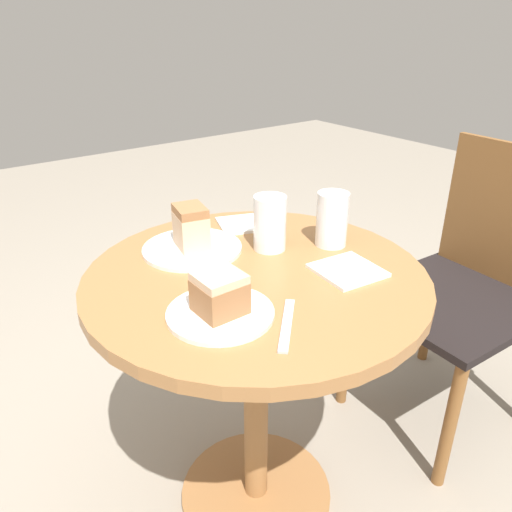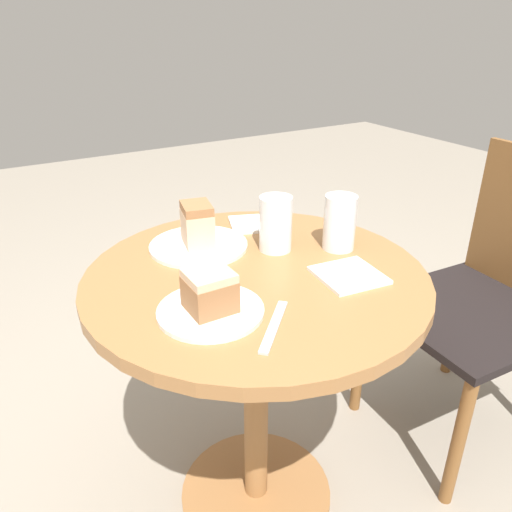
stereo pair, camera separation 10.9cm
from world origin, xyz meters
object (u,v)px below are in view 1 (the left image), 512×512
object	(u,v)px
chair	(467,285)
glass_water	(270,226)
cake_slice_near	(220,293)
glass_lemonade	(332,222)
plate_far	(192,249)
plate_near	(220,313)
cake_slice_far	(191,227)

from	to	relation	value
chair	glass_water	world-z (taller)	chair
cake_slice_near	glass_lemonade	world-z (taller)	glass_lemonade
plate_far	glass_lemonade	distance (m)	0.35
cake_slice_near	glass_water	xyz separation A→B (m)	(-0.18, 0.26, 0.01)
cake_slice_near	glass_lemonade	xyz separation A→B (m)	(-0.11, 0.40, 0.01)
plate_near	cake_slice_near	size ratio (longest dim) A/B	2.41
plate_near	glass_lemonade	bearing A→B (deg)	105.16
cake_slice_far	glass_lemonade	size ratio (longest dim) A/B	0.77
plate_near	glass_water	xyz separation A→B (m)	(-0.18, 0.26, 0.05)
plate_far	glass_lemonade	bearing A→B (deg)	58.96
chair	plate_far	distance (m)	0.89
chair	plate_far	world-z (taller)	chair
chair	cake_slice_far	xyz separation A→B (m)	(-0.28, -0.81, 0.31)
plate_far	glass_water	size ratio (longest dim) A/B	1.79
plate_far	cake_slice_far	world-z (taller)	cake_slice_far
chair	cake_slice_far	bearing A→B (deg)	-105.72
plate_near	plate_far	bearing A→B (deg)	159.51
plate_far	cake_slice_near	xyz separation A→B (m)	(0.28, -0.11, 0.04)
plate_far	glass_water	bearing A→B (deg)	56.44
plate_far	cake_slice_far	xyz separation A→B (m)	(0.00, 0.00, 0.06)
cake_slice_near	glass_water	world-z (taller)	glass_water
chair	cake_slice_far	world-z (taller)	chair
chair	cake_slice_near	xyz separation A→B (m)	(0.01, -0.92, 0.29)
chair	glass_lemonade	size ratio (longest dim) A/B	6.64
cake_slice_far	glass_water	distance (m)	0.19
cake_slice_far	glass_lemonade	world-z (taller)	glass_lemonade
cake_slice_near	cake_slice_far	xyz separation A→B (m)	(-0.28, 0.11, 0.01)
chair	cake_slice_far	distance (m)	0.91
glass_lemonade	chair	bearing A→B (deg)	78.87
chair	glass_lemonade	world-z (taller)	chair
plate_near	cake_slice_near	world-z (taller)	cake_slice_near
chair	glass_lemonade	distance (m)	0.61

